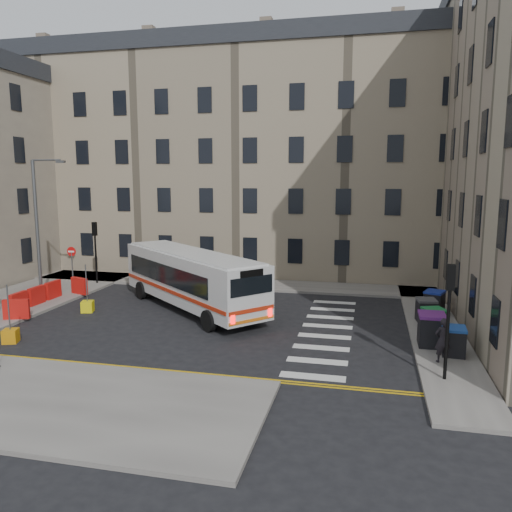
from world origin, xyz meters
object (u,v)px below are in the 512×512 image
at_px(wheelie_bin_b, 431,329).
at_px(wheelie_bin_d, 426,310).
at_px(streetlamp, 37,227).
at_px(bollard_chevron, 11,336).
at_px(wheelie_bin_a, 453,341).
at_px(bus, 191,277).
at_px(wheelie_bin_e, 434,302).
at_px(wheelie_bin_c, 434,321).
at_px(pedestrian, 443,340).
at_px(bollard_yellow, 88,307).

xyz_separation_m(wheelie_bin_b, wheelie_bin_d, (0.16, 3.64, -0.12)).
height_order(streetlamp, wheelie_bin_b, streetlamp).
bearing_deg(bollard_chevron, wheelie_bin_a, 7.03).
bearing_deg(bus, wheelie_bin_d, -49.45).
height_order(wheelie_bin_b, wheelie_bin_e, wheelie_bin_b).
distance_m(bus, wheelie_bin_e, 13.01).
distance_m(wheelie_bin_c, bollard_chevron, 18.91).
bearing_deg(pedestrian, bus, -44.86).
height_order(wheelie_bin_a, bollard_chevron, wheelie_bin_a).
bearing_deg(bollard_chevron, wheelie_bin_b, 10.43).
bearing_deg(streetlamp, pedestrian, -14.96).
height_order(streetlamp, wheelie_bin_e, streetlamp).
relative_size(wheelie_bin_e, bollard_chevron, 2.21).
bearing_deg(bus, wheelie_bin_a, -69.17).
xyz_separation_m(wheelie_bin_d, wheelie_bin_e, (0.60, 1.85, 0.01)).
relative_size(wheelie_bin_c, wheelie_bin_e, 0.97).
distance_m(streetlamp, wheelie_bin_c, 22.25).
distance_m(wheelie_bin_e, bollard_chevron, 20.61).
bearing_deg(pedestrian, streetlamp, -34.75).
bearing_deg(wheelie_bin_c, wheelie_bin_a, -102.23).
bearing_deg(bollard_chevron, wheelie_bin_d, 21.01).
distance_m(wheelie_bin_a, wheelie_bin_e, 6.49).
relative_size(streetlamp, bollard_yellow, 13.57).
height_order(pedestrian, bollard_chevron, pedestrian).
relative_size(wheelie_bin_b, bollard_yellow, 2.30).
relative_size(bus, pedestrian, 5.92).
bearing_deg(bollard_yellow, pedestrian, -12.70).
height_order(wheelie_bin_b, wheelie_bin_d, wheelie_bin_b).
distance_m(bus, wheelie_bin_d, 12.31).
bearing_deg(streetlamp, wheelie_bin_d, -0.57).
bearing_deg(wheelie_bin_d, bus, 173.06).
height_order(wheelie_bin_a, pedestrian, pedestrian).
bearing_deg(pedestrian, bollard_yellow, -32.49).
relative_size(wheelie_bin_c, bollard_yellow, 2.15).
bearing_deg(wheelie_bin_e, pedestrian, -71.79).
relative_size(wheelie_bin_e, pedestrian, 0.76).
bearing_deg(bollard_chevron, bus, 50.82).
relative_size(streetlamp, wheelie_bin_c, 6.31).
height_order(wheelie_bin_d, bollard_yellow, wheelie_bin_d).
bearing_deg(wheelie_bin_e, bus, -149.95).
bearing_deg(bus, wheelie_bin_b, -66.13).
xyz_separation_m(bus, bollard_chevron, (-5.78, -7.10, -1.50)).
distance_m(wheelie_bin_a, wheelie_bin_d, 4.67).
distance_m(wheelie_bin_a, bollard_chevron, 18.77).
xyz_separation_m(bus, bollard_yellow, (-5.27, -1.79, -1.50)).
distance_m(wheelie_bin_a, wheelie_bin_c, 2.79).
xyz_separation_m(bus, wheelie_bin_d, (12.26, -0.17, -1.08)).
bearing_deg(wheelie_bin_b, bollard_yellow, 173.91).
xyz_separation_m(streetlamp, wheelie_bin_a, (22.26, -4.85, -3.61)).
xyz_separation_m(wheelie_bin_e, bollard_yellow, (-18.12, -3.48, -0.44)).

